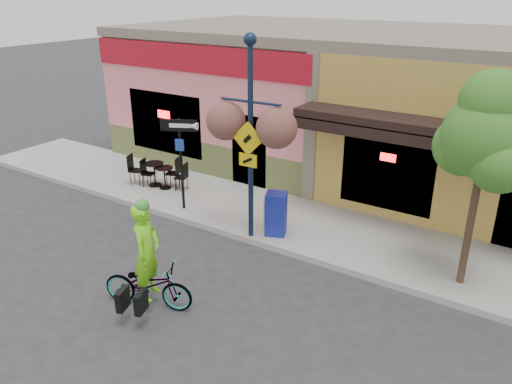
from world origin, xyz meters
TOP-DOWN VIEW (x-y plane):
  - ground at (0.00, 0.00)m, footprint 90.00×90.00m
  - sidewalk at (0.00, 2.00)m, footprint 24.00×3.00m
  - curb at (0.00, 0.55)m, footprint 24.00×0.12m
  - building at (0.00, 7.50)m, footprint 18.20×8.20m
  - bicycle at (-1.30, -2.64)m, footprint 1.89×1.17m
  - cyclist_rider at (-1.25, -2.64)m, footprint 0.66×0.81m
  - lamp_post at (-1.11, 0.65)m, footprint 1.54×0.68m
  - one_way_sign at (-3.53, 0.99)m, footprint 0.95×0.59m
  - cafe_set_left at (-4.96, 1.81)m, footprint 1.56×1.07m
  - cafe_set_right at (-5.36, 1.81)m, footprint 1.73×1.28m
  - newspaper_box_blue at (-0.65, 1.06)m, footprint 0.60×0.57m
  - newspaper_box_grey at (-0.76, 1.11)m, footprint 0.51×0.49m
  - street_tree at (3.62, 1.28)m, footprint 2.22×2.22m

SIDE VIEW (x-z plane):
  - ground at x=0.00m, z-range 0.00..0.00m
  - sidewalk at x=0.00m, z-range 0.00..0.15m
  - curb at x=0.00m, z-range 0.00..0.15m
  - bicycle at x=-1.30m, z-range 0.00..0.94m
  - cafe_set_left at x=-4.96m, z-range 0.15..1.00m
  - newspaper_box_grey at x=-0.76m, z-range 0.15..1.02m
  - cafe_set_right at x=-5.36m, z-range 0.15..1.08m
  - newspaper_box_blue at x=-0.65m, z-range 0.15..1.22m
  - cyclist_rider at x=-1.25m, z-range 0.00..1.91m
  - one_way_sign at x=-3.53m, z-range 0.15..2.64m
  - building at x=0.00m, z-range 0.00..4.50m
  - street_tree at x=3.62m, z-range 0.15..4.51m
  - lamp_post at x=-1.11m, z-range 0.15..4.89m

